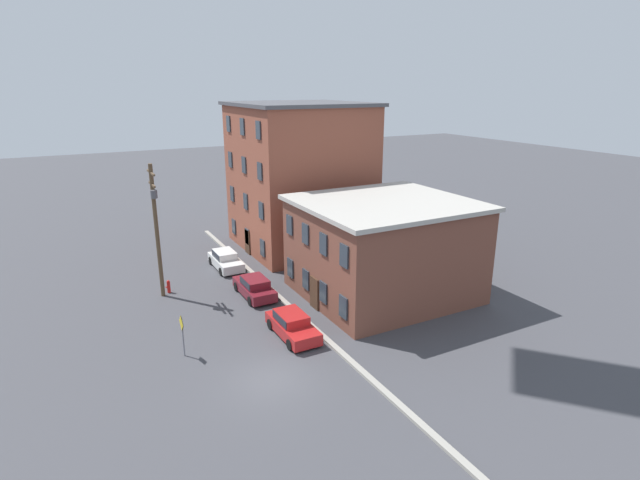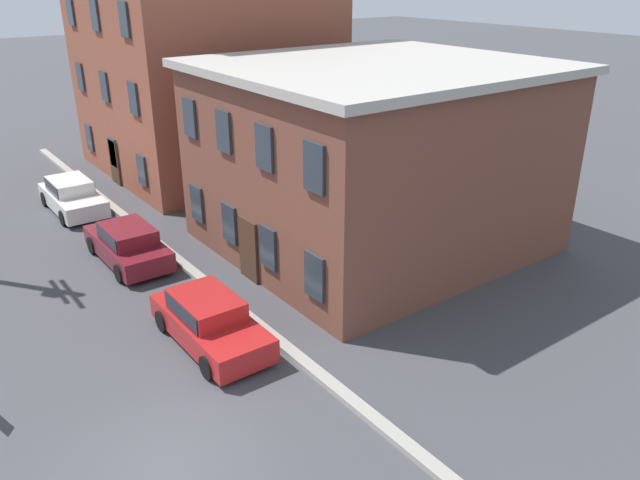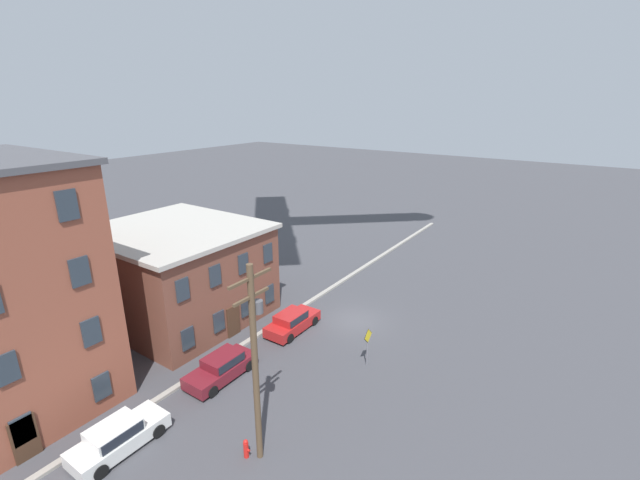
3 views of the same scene
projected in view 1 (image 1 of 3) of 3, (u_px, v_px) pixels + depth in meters
name	position (u px, v px, depth m)	size (l,w,h in m)	color
ground_plane	(271.00, 380.00, 25.62)	(200.00, 200.00, 0.00)	#424247
kerb_strip	(346.00, 357.00, 27.61)	(56.00, 0.36, 0.16)	#9E998E
apartment_corner	(300.00, 176.00, 45.21)	(11.49, 10.91, 13.05)	brown
apartment_midblock	(383.00, 248.00, 35.31)	(10.70, 11.48, 6.87)	brown
car_white	(225.00, 259.00, 41.07)	(4.40, 1.92, 1.43)	silver
car_maroon	(255.00, 286.00, 35.56)	(4.40, 1.92, 1.43)	maroon
car_red	(292.00, 324.00, 29.97)	(4.40, 1.92, 1.43)	#B21E1E
caution_sign	(182.00, 329.00, 27.41)	(0.95, 0.08, 2.50)	slate
utility_pole	(156.00, 224.00, 34.23)	(2.40, 0.44, 9.50)	brown
fire_hydrant	(169.00, 286.00, 36.25)	(0.24, 0.34, 0.96)	red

